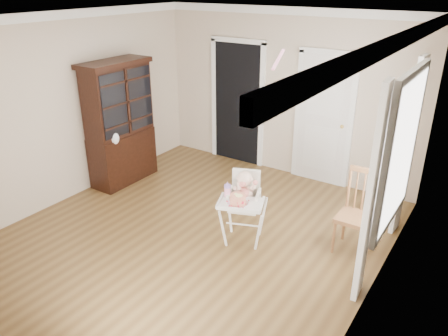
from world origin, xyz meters
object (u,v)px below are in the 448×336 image
Objects in this scene: high_chair at (244,200)px; cake at (238,199)px; sippy_cup at (227,190)px; china_cabinet at (120,123)px; dining_chair at (357,215)px.

cake is at bearing -97.82° from high_chair.
high_chair is at bearing 46.16° from sippy_cup.
cake is 0.22m from sippy_cup.
high_chair is 0.26m from sippy_cup.
sippy_cup is at bearing 157.66° from cake.
china_cabinet is at bearing 164.83° from cake.
cake is 1.46m from dining_chair.
sippy_cup is 2.54m from china_cabinet.
sippy_cup is (-0.20, 0.08, 0.03)m from cake.
china_cabinet reaches higher than high_chair.
high_chair is 3.85× the size of cake.
cake is (0.06, -0.23, 0.13)m from high_chair.
cake is at bearing -22.34° from sippy_cup.
dining_chair reaches higher than cake.
china_cabinet is at bearing 148.11° from high_chair.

